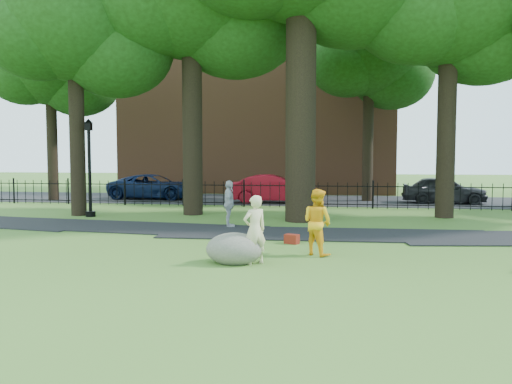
% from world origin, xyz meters
% --- Properties ---
extents(ground, '(120.00, 120.00, 0.00)m').
position_xyz_m(ground, '(0.00, 0.00, 0.00)').
color(ground, '#416B25').
rests_on(ground, ground).
extents(footpath, '(36.07, 3.85, 0.03)m').
position_xyz_m(footpath, '(1.00, 3.90, 0.00)').
color(footpath, black).
rests_on(footpath, ground).
extents(street, '(80.00, 7.00, 0.02)m').
position_xyz_m(street, '(0.00, 16.00, 0.00)').
color(street, black).
rests_on(street, ground).
extents(iron_fence, '(44.00, 0.04, 1.20)m').
position_xyz_m(iron_fence, '(0.00, 12.00, 0.60)').
color(iron_fence, black).
rests_on(iron_fence, ground).
extents(brick_building, '(18.00, 8.00, 12.00)m').
position_xyz_m(brick_building, '(-4.00, 24.00, 6.00)').
color(brick_building, brown).
rests_on(brick_building, ground).
extents(tree_row, '(26.82, 7.96, 12.42)m').
position_xyz_m(tree_row, '(0.52, 8.40, 8.15)').
color(tree_row, black).
rests_on(tree_row, ground).
extents(woman, '(0.66, 0.63, 1.52)m').
position_xyz_m(woman, '(-0.50, -0.54, 0.76)').
color(woman, beige).
rests_on(woman, ground).
extents(man, '(0.98, 0.96, 1.60)m').
position_xyz_m(man, '(0.83, 0.70, 0.80)').
color(man, '#FFAE15').
rests_on(man, ground).
extents(pedestrian, '(0.56, 0.98, 1.58)m').
position_xyz_m(pedestrian, '(-2.24, 5.00, 0.79)').
color(pedestrian, '#B1B2B6').
rests_on(pedestrian, ground).
extents(boulder, '(1.37, 1.09, 0.74)m').
position_xyz_m(boulder, '(-0.97, -0.52, 0.37)').
color(boulder, '#5C594D').
rests_on(boulder, ground).
extents(lamppost, '(0.38, 0.38, 3.86)m').
position_xyz_m(lamppost, '(-8.32, 7.16, 1.89)').
color(lamppost, black).
rests_on(lamppost, ground).
extents(red_bag, '(0.43, 0.36, 0.26)m').
position_xyz_m(red_bag, '(0.10, 2.17, 0.13)').
color(red_bag, maroon).
rests_on(red_bag, ground).
extents(red_sedan, '(4.53, 1.79, 1.47)m').
position_xyz_m(red_sedan, '(-1.81, 13.97, 0.73)').
color(red_sedan, maroon).
rests_on(red_sedan, ground).
extents(navy_van, '(5.07, 2.47, 1.39)m').
position_xyz_m(navy_van, '(-8.78, 15.47, 0.69)').
color(navy_van, '#0B1837').
rests_on(navy_van, ground).
extents(grey_car, '(4.20, 1.90, 1.40)m').
position_xyz_m(grey_car, '(6.77, 15.16, 0.70)').
color(grey_car, black).
rests_on(grey_car, ground).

